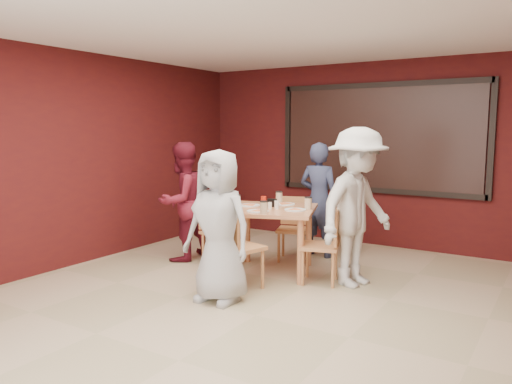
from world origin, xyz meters
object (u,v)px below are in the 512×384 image
Objects in this scene: chair_front at (234,243)px; chair_left at (218,227)px; diner_front at (219,226)px; diner_right at (357,207)px; chair_right at (326,241)px; diner_left at (182,201)px; diner_back at (319,200)px; dining_table at (272,216)px; chair_back at (294,224)px.

chair_front reaches higher than chair_left.
diner_right reaches higher than diner_front.
diner_left is (-2.11, -0.08, 0.31)m from chair_right.
chair_left is 1.49m from diner_back.
chair_front is (-0.00, -0.83, -0.18)m from dining_table.
diner_left is at bearing 152.20° from chair_front.
chair_left is 0.55× the size of diner_left.
dining_table reaches higher than chair_right.
chair_front is at bearing 99.14° from diner_front.
chair_back is at bearing 137.31° from chair_right.
chair_back is 1.95m from diner_front.
diner_back is 0.89× the size of diner_right.
dining_table is at bearing 2.87° from chair_left.
dining_table is 1.40× the size of chair_front.
diner_left is (-1.41, 1.07, 0.01)m from diner_front.
diner_back reaches higher than chair_front.
dining_table is at bearing 89.83° from chair_front.
chair_back is 0.53× the size of diner_back.
chair_back is 0.54× the size of diner_front.
diner_front is at bearing -121.28° from chair_right.
chair_left is 1.94m from diner_right.
chair_left is (-0.81, 0.79, -0.04)m from chair_front.
diner_back is (-0.62, 1.10, 0.30)m from chair_right.
diner_left reaches higher than chair_right.
chair_back is at bearing 57.27° from diner_back.
diner_right is (1.02, 1.27, 0.11)m from diner_front.
diner_back reaches higher than diner_front.
chair_right is at bearing -42.69° from chair_back.
chair_right is 0.55× the size of diner_back.
dining_table is at bearing -84.16° from chair_back.
dining_table is 0.77m from chair_back.
diner_right is (2.43, 0.20, 0.10)m from diner_left.
chair_back is 0.53× the size of diner_left.
diner_left is 0.89× the size of diner_right.
chair_back is at bearing 92.98° from diner_front.
diner_front reaches higher than chair_left.
chair_front is at bearing -90.17° from dining_table.
chair_left is at bearing 126.08° from diner_front.
chair_front is 0.52× the size of diner_right.
diner_left is at bearing 39.29° from diner_back.
chair_right is 0.53m from diner_right.
dining_table is at bearing 83.33° from diner_back.
diner_front is at bearing -85.88° from chair_back.
diner_back is 1.90m from diner_left.
dining_table is 0.83× the size of diner_back.
diner_back is at bearing 58.36° from diner_right.
chair_right is at bearing 45.77° from chair_front.
diner_right is (0.32, 0.12, 0.41)m from chair_right.
diner_left reaches higher than dining_table.
diner_front reaches higher than chair_front.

